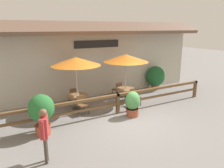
# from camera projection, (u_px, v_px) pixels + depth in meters

# --- Properties ---
(ground_plane) EXTENTS (60.00, 60.00, 0.00)m
(ground_plane) POSITION_uv_depth(u_px,v_px,m) (130.00, 121.00, 9.31)
(ground_plane) COLOR slate
(building_facade) EXTENTS (14.28, 1.49, 4.23)m
(building_facade) POSITION_uv_depth(u_px,v_px,m) (90.00, 59.00, 12.24)
(building_facade) COLOR #BCB7A8
(building_facade) RESTS_ON ground
(patio_railing) EXTENTS (10.40, 0.14, 0.95)m
(patio_railing) POSITION_uv_depth(u_px,v_px,m) (118.00, 99.00, 10.02)
(patio_railing) COLOR brown
(patio_railing) RESTS_ON ground
(patio_umbrella_near) EXTENTS (2.34, 2.34, 2.58)m
(patio_umbrella_near) POSITION_uv_depth(u_px,v_px,m) (76.00, 61.00, 10.20)
(patio_umbrella_near) COLOR #B7B2A8
(patio_umbrella_near) RESTS_ON ground
(dining_table_near) EXTENTS (1.01, 1.01, 0.71)m
(dining_table_near) POSITION_uv_depth(u_px,v_px,m) (77.00, 98.00, 10.65)
(dining_table_near) COLOR olive
(dining_table_near) RESTS_ON ground
(chair_near_streetside) EXTENTS (0.50, 0.50, 0.87)m
(chair_near_streetside) POSITION_uv_depth(u_px,v_px,m) (82.00, 104.00, 10.01)
(chair_near_streetside) COLOR brown
(chair_near_streetside) RESTS_ON ground
(chair_near_wallside) EXTENTS (0.45, 0.45, 0.87)m
(chair_near_wallside) POSITION_uv_depth(u_px,v_px,m) (73.00, 95.00, 11.31)
(chair_near_wallside) COLOR brown
(chair_near_wallside) RESTS_ON ground
(patio_umbrella_middle) EXTENTS (2.34, 2.34, 2.58)m
(patio_umbrella_middle) POSITION_uv_depth(u_px,v_px,m) (126.00, 58.00, 11.30)
(patio_umbrella_middle) COLOR #B7B2A8
(patio_umbrella_middle) RESTS_ON ground
(dining_table_middle) EXTENTS (1.01, 1.01, 0.71)m
(dining_table_middle) POSITION_uv_depth(u_px,v_px,m) (125.00, 91.00, 11.75)
(dining_table_middle) COLOR olive
(dining_table_middle) RESTS_ON ground
(chair_middle_streetside) EXTENTS (0.49, 0.49, 0.87)m
(chair_middle_streetside) POSITION_uv_depth(u_px,v_px,m) (135.00, 96.00, 11.13)
(chair_middle_streetside) COLOR brown
(chair_middle_streetside) RESTS_ON ground
(chair_middle_wallside) EXTENTS (0.47, 0.47, 0.87)m
(chair_middle_wallside) POSITION_uv_depth(u_px,v_px,m) (118.00, 89.00, 12.42)
(chair_middle_wallside) COLOR brown
(chair_middle_wallside) RESTS_ON ground
(potted_plant_broad_leaf) EXTENTS (0.69, 0.62, 1.15)m
(potted_plant_broad_leaf) POSITION_uv_depth(u_px,v_px,m) (133.00, 104.00, 9.75)
(potted_plant_broad_leaf) COLOR #9E4C33
(potted_plant_broad_leaf) RESTS_ON ground
(potted_plant_entrance_palm) EXTENTS (0.94, 0.85, 1.56)m
(potted_plant_entrance_palm) POSITION_uv_depth(u_px,v_px,m) (42.00, 111.00, 7.96)
(potted_plant_entrance_palm) COLOR #9E4C33
(potted_plant_entrance_palm) RESTS_ON ground
(potted_plant_corner_fern) EXTENTS (1.25, 1.13, 1.47)m
(potted_plant_corner_fern) POSITION_uv_depth(u_px,v_px,m) (155.00, 77.00, 14.13)
(potted_plant_corner_fern) COLOR #9E4C33
(potted_plant_corner_fern) RESTS_ON ground
(pedestrian) EXTENTS (0.34, 0.57, 1.69)m
(pedestrian) POSITION_uv_depth(u_px,v_px,m) (44.00, 129.00, 6.24)
(pedestrian) COLOR #42382D
(pedestrian) RESTS_ON ground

